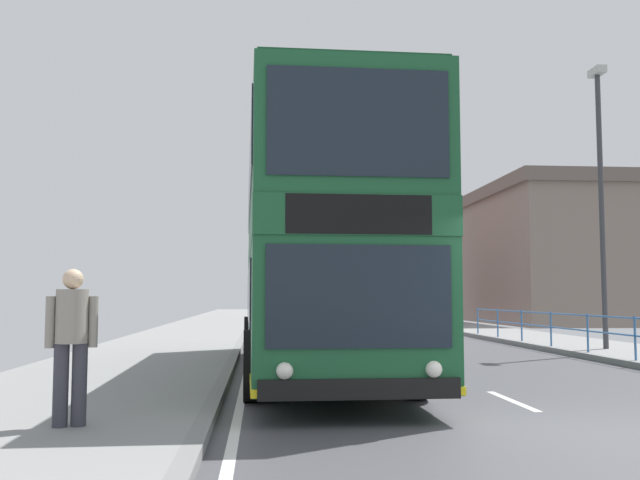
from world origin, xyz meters
TOP-DOWN VIEW (x-y plane):
  - ground at (-0.72, -0.00)m, footprint 15.80×140.00m
  - double_decker_bus_main at (-2.64, 6.09)m, footprint 2.88×11.10m
  - background_bus_far_lane at (2.77, 31.56)m, footprint 2.88×10.46m
  - pedestrian_railing_far_kerb at (4.45, 8.34)m, footprint 0.05×20.16m
  - pedestrian_companion at (-5.70, 0.26)m, footprint 0.55×0.40m
  - street_lamp_far_side at (5.48, 10.57)m, footprint 0.28×0.60m
  - bare_tree_far_00 at (6.03, 34.32)m, footprint 2.65×2.85m
  - background_building_00 at (15.68, 31.03)m, footprint 13.35×11.95m

SIDE VIEW (x-z plane):
  - ground at x=-0.72m, z-range -0.06..0.14m
  - pedestrian_railing_far_kerb at x=4.45m, z-range 0.31..1.27m
  - pedestrian_companion at x=-5.70m, z-range 0.25..1.93m
  - background_bus_far_lane at x=2.77m, z-range 0.15..3.08m
  - double_decker_bus_main at x=-2.64m, z-range 0.11..4.65m
  - bare_tree_far_00 at x=6.03m, z-range 0.10..6.88m
  - background_building_00 at x=15.68m, z-range 0.03..7.88m
  - street_lamp_far_side at x=5.48m, z-range 0.75..8.38m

